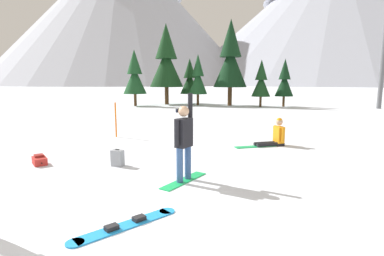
% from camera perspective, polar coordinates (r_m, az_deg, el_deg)
% --- Properties ---
extents(ground_plane, '(800.00, 800.00, 0.00)m').
position_cam_1_polar(ground_plane, '(5.54, -11.65, -15.70)').
color(ground_plane, silver).
extents(snowboarder_midground, '(0.72, 1.49, 2.01)m').
position_cam_1_polar(snowboarder_midground, '(6.87, -1.55, -2.40)').
color(snowboarder_midground, '#19B259').
rests_on(snowboarder_midground, ground_plane).
extents(snowboarder_background, '(1.70, 1.26, 1.00)m').
position_cam_1_polar(snowboarder_background, '(11.20, 15.17, -1.46)').
color(snowboarder_background, black).
rests_on(snowboarder_background, ground_plane).
extents(loose_snowboard_far_spare, '(1.26, 1.73, 0.09)m').
position_cam_1_polar(loose_snowboard_far_spare, '(5.18, -12.27, -17.29)').
color(loose_snowboard_far_spare, '#1E8CD8').
rests_on(loose_snowboard_far_spare, ground_plane).
extents(backpack_red, '(0.55, 0.53, 0.28)m').
position_cam_1_polar(backpack_red, '(9.40, -26.63, -5.42)').
color(backpack_red, red).
rests_on(backpack_red, ground_plane).
extents(backpack_grey, '(0.33, 0.28, 0.47)m').
position_cam_1_polar(backpack_grey, '(8.52, -13.72, -5.50)').
color(backpack_grey, gray).
rests_on(backpack_grey, ground_plane).
extents(trail_marker_pole, '(0.06, 0.06, 1.42)m').
position_cam_1_polar(trail_marker_pole, '(12.82, -14.08, 1.49)').
color(trail_marker_pole, orange).
rests_on(trail_marker_pole, ground_plane).
extents(pine_tree_slender, '(1.66, 1.66, 4.15)m').
position_cam_1_polar(pine_tree_slender, '(27.91, 12.81, 8.54)').
color(pine_tree_slender, '#472D19').
rests_on(pine_tree_slender, ground_plane).
extents(pine_tree_twin, '(3.25, 3.25, 7.72)m').
position_cam_1_polar(pine_tree_twin, '(30.20, -4.83, 12.44)').
color(pine_tree_twin, '#472D19').
rests_on(pine_tree_twin, ground_plane).
extents(pine_tree_broad, '(3.06, 3.06, 7.80)m').
position_cam_1_polar(pine_tree_broad, '(28.65, 7.21, 12.68)').
color(pine_tree_broad, '#472D19').
rests_on(pine_tree_broad, ground_plane).
extents(pine_tree_tall, '(1.62, 1.62, 4.23)m').
position_cam_1_polar(pine_tree_tall, '(28.51, 16.92, 8.47)').
color(pine_tree_tall, '#472D19').
rests_on(pine_tree_tall, ground_plane).
extents(pine_tree_leaning, '(1.77, 1.77, 4.78)m').
position_cam_1_polar(pine_tree_leaning, '(29.07, 1.12, 9.44)').
color(pine_tree_leaning, '#472D19').
rests_on(pine_tree_leaning, ground_plane).
extents(pine_tree_short, '(2.12, 2.12, 5.09)m').
position_cam_1_polar(pine_tree_short, '(28.50, -10.69, 9.65)').
color(pine_tree_short, '#472D19').
rests_on(pine_tree_short, ground_plane).
extents(pine_tree_young, '(1.93, 1.93, 4.52)m').
position_cam_1_polar(pine_tree_young, '(31.09, -0.43, 9.14)').
color(pine_tree_young, '#472D19').
rests_on(pine_tree_young, ground_plane).
extents(peak_north_spur, '(164.10, 164.10, 88.39)m').
position_cam_1_polar(peak_north_spur, '(209.57, -12.73, 20.69)').
color(peak_north_spur, '#B2B7C6').
rests_on(peak_north_spur, ground_plane).
extents(peak_west_ridge, '(107.51, 107.51, 48.01)m').
position_cam_1_polar(peak_west_ridge, '(243.92, 14.12, 13.91)').
color(peak_west_ridge, '#8C93A3').
rests_on(peak_west_ridge, ground_plane).
extents(peak_central_summit, '(203.13, 203.13, 87.75)m').
position_cam_1_polar(peak_central_summit, '(227.64, 25.31, 19.03)').
color(peak_central_summit, '#9EA3B2').
rests_on(peak_central_summit, ground_plane).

